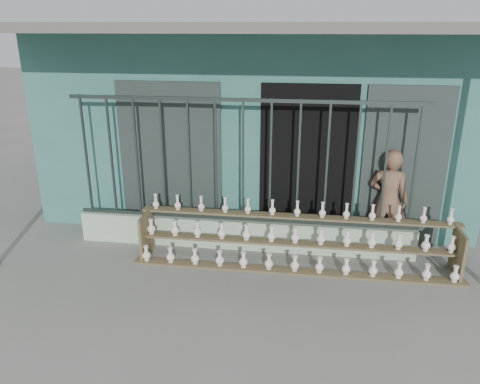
# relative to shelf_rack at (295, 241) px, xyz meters

# --- Properties ---
(ground) EXTENTS (60.00, 60.00, 0.00)m
(ground) POSITION_rel_shelf_rack_xyz_m (-0.79, -0.88, -0.36)
(ground) COLOR slate
(workshop_building) EXTENTS (7.40, 6.60, 3.21)m
(workshop_building) POSITION_rel_shelf_rack_xyz_m (-0.79, 3.35, 1.26)
(workshop_building) COLOR #336D65
(workshop_building) RESTS_ON ground
(parapet_wall) EXTENTS (5.00, 0.20, 0.45)m
(parapet_wall) POSITION_rel_shelf_rack_xyz_m (-0.79, 0.42, -0.14)
(parapet_wall) COLOR #B1CCAF
(parapet_wall) RESTS_ON ground
(security_fence) EXTENTS (5.00, 0.04, 1.80)m
(security_fence) POSITION_rel_shelf_rack_xyz_m (-0.79, 0.42, 0.99)
(security_fence) COLOR #283330
(security_fence) RESTS_ON parapet_wall
(shelf_rack) EXTENTS (4.50, 0.68, 0.85)m
(shelf_rack) POSITION_rel_shelf_rack_xyz_m (0.00, 0.00, 0.00)
(shelf_rack) COLOR brown
(shelf_rack) RESTS_ON ground
(elderly_woman) EXTENTS (0.63, 0.49, 1.54)m
(elderly_woman) POSITION_rel_shelf_rack_xyz_m (1.31, 0.70, 0.41)
(elderly_woman) COLOR brown
(elderly_woman) RESTS_ON ground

